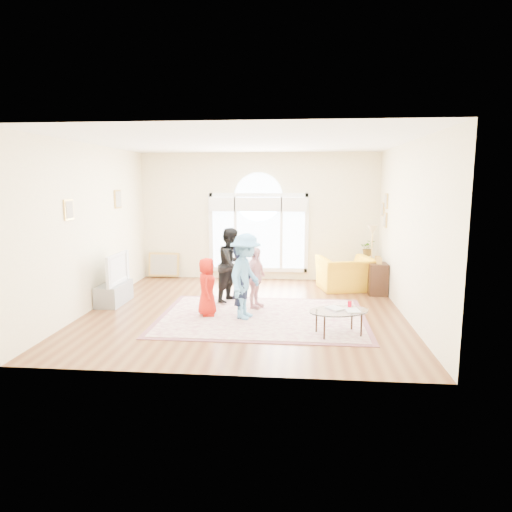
# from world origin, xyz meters

# --- Properties ---
(ground) EXTENTS (6.00, 6.00, 0.00)m
(ground) POSITION_xyz_m (0.00, 0.00, 0.00)
(ground) COLOR #562D17
(ground) RESTS_ON ground
(room_shell) EXTENTS (6.00, 6.00, 6.00)m
(room_shell) POSITION_xyz_m (0.01, 2.83, 1.57)
(room_shell) COLOR #F4E9BC
(room_shell) RESTS_ON ground
(area_rug) EXTENTS (3.60, 2.60, 0.02)m
(area_rug) POSITION_xyz_m (0.37, -0.40, 0.01)
(area_rug) COLOR beige
(area_rug) RESTS_ON ground
(rug_border) EXTENTS (3.80, 2.80, 0.01)m
(rug_border) POSITION_xyz_m (0.37, -0.40, 0.01)
(rug_border) COLOR #7C4951
(rug_border) RESTS_ON ground
(tv_console) EXTENTS (0.45, 1.00, 0.42)m
(tv_console) POSITION_xyz_m (-2.75, 0.30, 0.21)
(tv_console) COLOR gray
(tv_console) RESTS_ON ground
(television) EXTENTS (0.17, 1.09, 0.62)m
(television) POSITION_xyz_m (-2.74, 0.30, 0.73)
(television) COLOR black
(television) RESTS_ON tv_console
(coffee_table) EXTENTS (1.14, 0.91, 0.54)m
(coffee_table) POSITION_xyz_m (1.69, -1.28, 0.40)
(coffee_table) COLOR silver
(coffee_table) RESTS_ON ground
(armchair) EXTENTS (1.39, 1.28, 0.76)m
(armchair) POSITION_xyz_m (2.11, 1.96, 0.38)
(armchair) COLOR yellow
(armchair) RESTS_ON ground
(side_cabinet) EXTENTS (0.40, 0.50, 0.70)m
(side_cabinet) POSITION_xyz_m (2.78, 1.59, 0.35)
(side_cabinet) COLOR black
(side_cabinet) RESTS_ON ground
(floor_lamp) EXTENTS (0.32, 0.32, 1.51)m
(floor_lamp) POSITION_xyz_m (2.69, 1.99, 1.28)
(floor_lamp) COLOR black
(floor_lamp) RESTS_ON ground
(plant_pedestal) EXTENTS (0.20, 0.20, 0.70)m
(plant_pedestal) POSITION_xyz_m (2.70, 2.58, 0.35)
(plant_pedestal) COLOR white
(plant_pedestal) RESTS_ON ground
(potted_plant) EXTENTS (0.39, 0.35, 0.40)m
(potted_plant) POSITION_xyz_m (2.70, 2.58, 0.90)
(potted_plant) COLOR #33722D
(potted_plant) RESTS_ON plant_pedestal
(leaning_picture) EXTENTS (0.80, 0.14, 0.62)m
(leaning_picture) POSITION_xyz_m (-2.47, 2.90, 0.00)
(leaning_picture) COLOR tan
(leaning_picture) RESTS_ON ground
(child_red) EXTENTS (0.39, 0.56, 1.08)m
(child_red) POSITION_xyz_m (-0.66, -0.40, 0.56)
(child_red) COLOR red
(child_red) RESTS_ON area_rug
(child_navy) EXTENTS (0.33, 0.49, 1.32)m
(child_navy) POSITION_xyz_m (-0.00, -0.45, 0.68)
(child_navy) COLOR #101833
(child_navy) RESTS_ON area_rug
(child_black) EXTENTS (0.83, 0.91, 1.53)m
(child_black) POSITION_xyz_m (-0.35, 0.65, 0.79)
(child_black) COLOR black
(child_black) RESTS_ON area_rug
(child_pink) EXTENTS (0.56, 0.76, 1.20)m
(child_pink) POSITION_xyz_m (0.18, 0.17, 0.62)
(child_pink) COLOR #DFA0A6
(child_pink) RESTS_ON area_rug
(child_blue) EXTENTS (0.83, 1.12, 1.55)m
(child_blue) POSITION_xyz_m (0.08, -0.52, 0.80)
(child_blue) COLOR #5EA7E5
(child_blue) RESTS_ON area_rug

